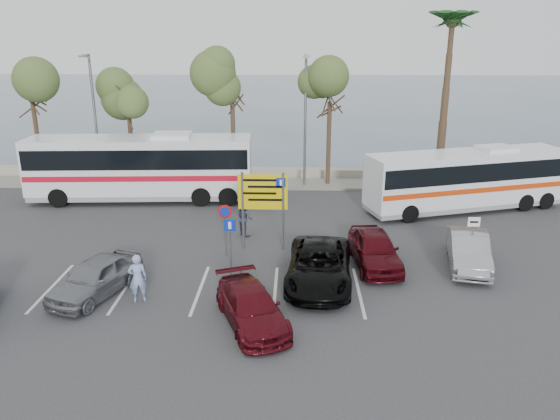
{
  "coord_description": "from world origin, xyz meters",
  "views": [
    {
      "loc": [
        2.44,
        -19.87,
        9.49
      ],
      "look_at": [
        1.77,
        3.0,
        1.94
      ],
      "focal_mm": 35.0,
      "sensor_mm": 36.0,
      "label": 1
    }
  ],
  "objects_px": {
    "pedestrian_near": "(138,278)",
    "pedestrian_far": "(245,218)",
    "street_lamp_right": "(305,115)",
    "car_red": "(375,249)",
    "direction_sign": "(263,198)",
    "suv_black": "(319,266)",
    "coach_bus_right": "(466,182)",
    "car_silver_a": "(96,277)",
    "car_maroon": "(252,307)",
    "car_silver_b": "(469,251)",
    "street_lamp_left": "(94,114)",
    "coach_bus_left": "(141,170)"
  },
  "relations": [
    {
      "from": "car_silver_a",
      "to": "car_silver_b",
      "type": "relative_size",
      "value": 0.96
    },
    {
      "from": "street_lamp_left",
      "to": "coach_bus_right",
      "type": "xyz_separation_m",
      "value": [
        21.76,
        -4.32,
        -2.98
      ]
    },
    {
      "from": "street_lamp_right",
      "to": "street_lamp_left",
      "type": "bearing_deg",
      "value": 180.0
    },
    {
      "from": "coach_bus_right",
      "to": "car_red",
      "type": "bearing_deg",
      "value": -127.77
    },
    {
      "from": "coach_bus_left",
      "to": "car_silver_b",
      "type": "bearing_deg",
      "value": -29.02
    },
    {
      "from": "pedestrian_far",
      "to": "direction_sign",
      "type": "bearing_deg",
      "value": 178.11
    },
    {
      "from": "car_silver_a",
      "to": "car_silver_b",
      "type": "distance_m",
      "value": 15.03
    },
    {
      "from": "car_red",
      "to": "street_lamp_left",
      "type": "bearing_deg",
      "value": 137.6
    },
    {
      "from": "direction_sign",
      "to": "suv_black",
      "type": "height_order",
      "value": "direction_sign"
    },
    {
      "from": "pedestrian_far",
      "to": "coach_bus_left",
      "type": "bearing_deg",
      "value": 18.09
    },
    {
      "from": "coach_bus_left",
      "to": "direction_sign",
      "type": "bearing_deg",
      "value": -44.22
    },
    {
      "from": "coach_bus_left",
      "to": "pedestrian_far",
      "type": "relative_size",
      "value": 7.3
    },
    {
      "from": "pedestrian_near",
      "to": "car_silver_b",
      "type": "bearing_deg",
      "value": 178.63
    },
    {
      "from": "street_lamp_left",
      "to": "direction_sign",
      "type": "height_order",
      "value": "street_lamp_left"
    },
    {
      "from": "street_lamp_right",
      "to": "direction_sign",
      "type": "relative_size",
      "value": 2.23
    },
    {
      "from": "car_silver_b",
      "to": "pedestrian_far",
      "type": "height_order",
      "value": "pedestrian_far"
    },
    {
      "from": "direction_sign",
      "to": "suv_black",
      "type": "relative_size",
      "value": 0.67
    },
    {
      "from": "street_lamp_left",
      "to": "car_red",
      "type": "xyz_separation_m",
      "value": [
        15.8,
        -12.02,
        -3.85
      ]
    },
    {
      "from": "car_red",
      "to": "street_lamp_right",
      "type": "bearing_deg",
      "value": 97.97
    },
    {
      "from": "street_lamp_right",
      "to": "car_silver_b",
      "type": "height_order",
      "value": "street_lamp_right"
    },
    {
      "from": "street_lamp_right",
      "to": "pedestrian_near",
      "type": "xyz_separation_m",
      "value": [
        -6.26,
        -15.52,
        -3.68
      ]
    },
    {
      "from": "coach_bus_right",
      "to": "car_silver_a",
      "type": "distance_m",
      "value": 19.91
    },
    {
      "from": "street_lamp_left",
      "to": "pedestrian_near",
      "type": "xyz_separation_m",
      "value": [
        6.74,
        -15.52,
        -3.68
      ]
    },
    {
      "from": "suv_black",
      "to": "pedestrian_near",
      "type": "distance_m",
      "value": 6.89
    },
    {
      "from": "street_lamp_left",
      "to": "suv_black",
      "type": "bearing_deg",
      "value": -45.84
    },
    {
      "from": "street_lamp_left",
      "to": "car_red",
      "type": "relative_size",
      "value": 1.83
    },
    {
      "from": "pedestrian_near",
      "to": "pedestrian_far",
      "type": "bearing_deg",
      "value": -131.56
    },
    {
      "from": "coach_bus_right",
      "to": "car_silver_b",
      "type": "bearing_deg",
      "value": -104.85
    },
    {
      "from": "coach_bus_right",
      "to": "pedestrian_near",
      "type": "height_order",
      "value": "coach_bus_right"
    },
    {
      "from": "car_red",
      "to": "car_maroon",
      "type": "bearing_deg",
      "value": -138.97
    },
    {
      "from": "car_maroon",
      "to": "street_lamp_right",
      "type": "bearing_deg",
      "value": 61.82
    },
    {
      "from": "street_lamp_right",
      "to": "car_silver_a",
      "type": "xyz_separation_m",
      "value": [
        -8.0,
        -15.03,
        -3.89
      ]
    },
    {
      "from": "coach_bus_right",
      "to": "pedestrian_near",
      "type": "relative_size",
      "value": 6.16
    },
    {
      "from": "street_lamp_left",
      "to": "suv_black",
      "type": "height_order",
      "value": "street_lamp_left"
    },
    {
      "from": "car_silver_b",
      "to": "pedestrian_near",
      "type": "distance_m",
      "value": 13.45
    },
    {
      "from": "pedestrian_near",
      "to": "pedestrian_far",
      "type": "height_order",
      "value": "pedestrian_near"
    },
    {
      "from": "pedestrian_far",
      "to": "car_silver_b",
      "type": "bearing_deg",
      "value": -141.11
    },
    {
      "from": "suv_black",
      "to": "car_silver_b",
      "type": "height_order",
      "value": "suv_black"
    },
    {
      "from": "street_lamp_right",
      "to": "car_red",
      "type": "distance_m",
      "value": 12.93
    },
    {
      "from": "coach_bus_right",
      "to": "car_maroon",
      "type": "height_order",
      "value": "coach_bus_right"
    },
    {
      "from": "coach_bus_right",
      "to": "car_silver_b",
      "type": "xyz_separation_m",
      "value": [
        -2.04,
        -7.7,
        -0.9
      ]
    },
    {
      "from": "car_red",
      "to": "suv_black",
      "type": "distance_m",
      "value": 2.99
    },
    {
      "from": "street_lamp_left",
      "to": "pedestrian_near",
      "type": "relative_size",
      "value": 4.33
    },
    {
      "from": "car_silver_a",
      "to": "car_maroon",
      "type": "height_order",
      "value": "car_silver_a"
    },
    {
      "from": "suv_black",
      "to": "pedestrian_near",
      "type": "xyz_separation_m",
      "value": [
        -6.66,
        -1.72,
        0.18
      ]
    },
    {
      "from": "pedestrian_far",
      "to": "street_lamp_right",
      "type": "bearing_deg",
      "value": -50.82
    },
    {
      "from": "coach_bus_right",
      "to": "street_lamp_left",
      "type": "bearing_deg",
      "value": 168.77
    },
    {
      "from": "coach_bus_left",
      "to": "coach_bus_right",
      "type": "relative_size",
      "value": 1.13
    },
    {
      "from": "car_maroon",
      "to": "street_lamp_left",
      "type": "bearing_deg",
      "value": 101.39
    },
    {
      "from": "street_lamp_right",
      "to": "pedestrian_near",
      "type": "bearing_deg",
      "value": -111.98
    }
  ]
}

